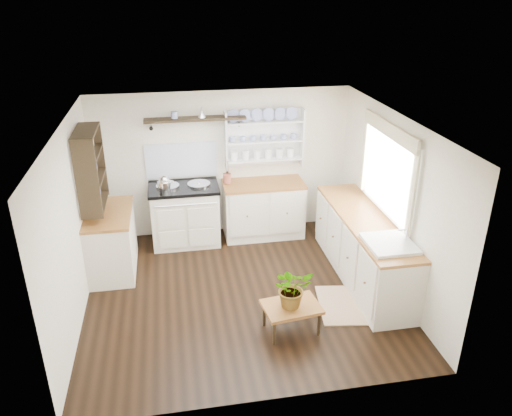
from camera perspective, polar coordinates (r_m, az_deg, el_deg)
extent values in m
cube|color=black|center=(6.73, -1.66, -9.58)|extent=(4.00, 3.80, 0.01)
cube|color=beige|center=(7.91, -3.84, 5.09)|extent=(4.00, 0.02, 2.30)
cube|color=beige|center=(6.72, 15.33, 0.61)|extent=(0.02, 3.80, 2.30)
cube|color=beige|center=(6.23, -20.31, -2.03)|extent=(0.02, 3.80, 2.30)
cube|color=white|center=(5.77, -1.94, 9.71)|extent=(4.00, 3.80, 0.01)
cube|color=white|center=(6.70, 14.82, 3.84)|extent=(0.04, 1.40, 1.00)
cube|color=white|center=(6.69, 14.67, 3.83)|extent=(0.02, 1.50, 1.10)
cube|color=beige|center=(6.51, 15.05, 8.60)|extent=(0.04, 1.55, 0.18)
cube|color=silver|center=(7.83, -8.08, -0.87)|extent=(1.02, 0.66, 0.90)
cube|color=black|center=(7.64, -8.29, 2.34)|extent=(1.06, 0.70, 0.05)
cylinder|color=silver|center=(7.63, -10.06, 2.49)|extent=(0.35, 0.35, 0.03)
cylinder|color=silver|center=(7.64, -6.55, 2.74)|extent=(0.35, 0.35, 0.03)
cylinder|color=silver|center=(7.35, -8.10, 0.35)|extent=(0.92, 0.02, 0.02)
cube|color=beige|center=(7.98, 0.83, -0.17)|extent=(1.25, 0.60, 0.88)
cube|color=brown|center=(7.81, 0.85, 2.77)|extent=(1.27, 0.63, 0.04)
cube|color=beige|center=(6.99, 12.12, -4.55)|extent=(0.60, 2.40, 0.88)
cube|color=brown|center=(6.79, 12.44, -1.31)|extent=(0.62, 2.43, 0.04)
cube|color=white|center=(6.23, 14.90, -4.92)|extent=(0.55, 0.60, 0.28)
cylinder|color=silver|center=(6.22, 16.78, -3.11)|extent=(0.02, 0.02, 0.22)
cube|color=beige|center=(7.29, -16.16, -3.75)|extent=(0.60, 1.10, 0.88)
cube|color=brown|center=(7.10, -16.57, -0.62)|extent=(0.62, 1.13, 0.04)
cube|color=white|center=(7.86, 0.85, 8.08)|extent=(1.20, 0.03, 0.90)
cube|color=white|center=(7.78, 0.98, 7.89)|extent=(1.20, 0.22, 0.02)
cylinder|color=navy|center=(7.71, 0.98, 9.84)|extent=(0.20, 0.02, 0.20)
cube|color=black|center=(7.53, -6.96, 10.09)|extent=(1.50, 0.24, 0.04)
cone|color=black|center=(7.62, -11.89, 9.06)|extent=(0.06, 0.20, 0.06)
cone|color=black|center=(7.69, -2.05, 9.70)|extent=(0.06, 0.20, 0.06)
cube|color=black|center=(6.87, -18.39, 4.36)|extent=(0.28, 0.80, 1.05)
cylinder|color=brown|center=(7.77, -3.34, 3.42)|extent=(0.13, 0.13, 0.15)
cube|color=brown|center=(5.90, 4.09, -11.21)|extent=(0.70, 0.54, 0.04)
cylinder|color=black|center=(5.79, 2.11, -14.12)|extent=(0.04, 0.04, 0.31)
cylinder|color=black|center=(6.07, 0.94, -12.09)|extent=(0.04, 0.04, 0.31)
cylinder|color=black|center=(5.97, 7.20, -13.03)|extent=(0.04, 0.04, 0.31)
cylinder|color=black|center=(6.23, 5.81, -11.12)|extent=(0.04, 0.04, 0.31)
imported|color=#3F7233|center=(5.75, 4.17, -9.06)|extent=(0.49, 0.44, 0.49)
cube|color=#987C58|center=(6.57, 9.66, -10.85)|extent=(0.67, 0.92, 0.02)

